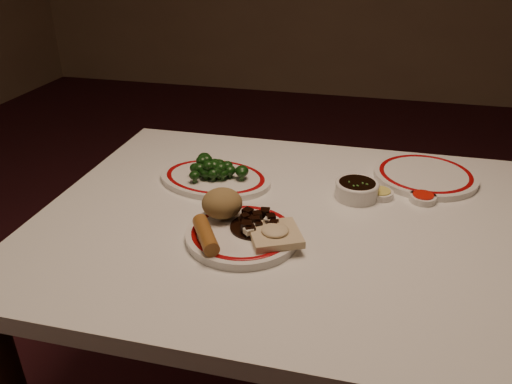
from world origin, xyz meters
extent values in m
cube|color=white|center=(0.00, 0.00, 0.73)|extent=(1.20, 0.90, 0.04)
cylinder|color=black|center=(-0.54, 0.39, 0.35)|extent=(0.06, 0.06, 0.71)
cylinder|color=black|center=(0.54, 0.39, 0.35)|extent=(0.06, 0.06, 0.71)
cylinder|color=white|center=(-0.11, -0.12, 0.76)|extent=(0.24, 0.24, 0.02)
torus|color=#91070A|center=(-0.11, -0.12, 0.77)|extent=(0.21, 0.21, 0.00)
ellipsoid|color=olive|center=(-0.17, -0.07, 0.80)|extent=(0.09, 0.09, 0.06)
cylinder|color=#985F25|center=(-0.17, -0.17, 0.78)|extent=(0.09, 0.12, 0.03)
cube|color=beige|center=(-0.04, -0.13, 0.78)|extent=(0.13, 0.13, 0.02)
ellipsoid|color=beige|center=(-0.04, -0.13, 0.79)|extent=(0.06, 0.06, 0.02)
cylinder|color=black|center=(-0.09, -0.10, 0.77)|extent=(0.10, 0.10, 0.00)
cube|color=black|center=(-0.05, -0.10, 0.78)|extent=(0.03, 0.03, 0.02)
cube|color=black|center=(-0.07, -0.06, 0.79)|extent=(0.02, 0.02, 0.02)
cube|color=black|center=(-0.05, -0.09, 0.79)|extent=(0.02, 0.02, 0.02)
cube|color=black|center=(-0.04, -0.10, 0.79)|extent=(0.02, 0.02, 0.02)
cube|color=black|center=(-0.09, -0.08, 0.79)|extent=(0.03, 0.03, 0.02)
cube|color=black|center=(-0.10, -0.12, 0.78)|extent=(0.02, 0.02, 0.02)
cube|color=black|center=(-0.11, -0.07, 0.78)|extent=(0.03, 0.03, 0.02)
cube|color=black|center=(-0.06, -0.07, 0.78)|extent=(0.02, 0.02, 0.01)
cube|color=black|center=(-0.09, -0.08, 0.78)|extent=(0.02, 0.02, 0.02)
cube|color=black|center=(-0.09, -0.13, 0.78)|extent=(0.03, 0.03, 0.02)
cube|color=black|center=(-0.09, -0.10, 0.79)|extent=(0.02, 0.02, 0.02)
cube|color=black|center=(-0.08, -0.11, 0.78)|extent=(0.02, 0.02, 0.02)
cube|color=black|center=(-0.08, -0.09, 0.78)|extent=(0.02, 0.02, 0.01)
cube|color=black|center=(-0.09, -0.09, 0.78)|extent=(0.02, 0.02, 0.01)
cube|color=black|center=(-0.09, -0.10, 0.79)|extent=(0.02, 0.02, 0.02)
cube|color=black|center=(-0.08, -0.10, 0.79)|extent=(0.02, 0.02, 0.02)
cube|color=black|center=(-0.11, -0.09, 0.79)|extent=(0.02, 0.02, 0.02)
cube|color=beige|center=(-0.11, -0.07, 0.78)|extent=(0.02, 0.02, 0.01)
cube|color=beige|center=(-0.09, -0.14, 0.78)|extent=(0.02, 0.02, 0.01)
cube|color=beige|center=(-0.06, -0.09, 0.79)|extent=(0.02, 0.02, 0.01)
cube|color=beige|center=(-0.09, -0.12, 0.78)|extent=(0.02, 0.02, 0.01)
torus|color=#91070A|center=(-0.25, 0.13, 0.77)|extent=(0.29, 0.29, 0.00)
cylinder|color=#23471C|center=(-0.23, 0.11, 0.77)|extent=(0.01, 0.01, 0.01)
ellipsoid|color=#0F330C|center=(-0.23, 0.11, 0.79)|extent=(0.04, 0.04, 0.03)
cylinder|color=#23471C|center=(-0.18, 0.13, 0.77)|extent=(0.01, 0.01, 0.01)
ellipsoid|color=#0F330C|center=(-0.18, 0.13, 0.79)|extent=(0.04, 0.04, 0.03)
cylinder|color=#23471C|center=(-0.24, 0.14, 0.77)|extent=(0.01, 0.01, 0.01)
ellipsoid|color=#0F330C|center=(-0.24, 0.14, 0.79)|extent=(0.03, 0.03, 0.02)
cylinder|color=#23471C|center=(-0.25, 0.13, 0.77)|extent=(0.01, 0.01, 0.01)
ellipsoid|color=#0F330C|center=(-0.25, 0.13, 0.79)|extent=(0.03, 0.03, 0.03)
cylinder|color=#23471C|center=(-0.17, 0.12, 0.77)|extent=(0.01, 0.01, 0.01)
ellipsoid|color=#0F330C|center=(-0.17, 0.12, 0.79)|extent=(0.03, 0.03, 0.02)
cylinder|color=#23471C|center=(-0.26, 0.11, 0.77)|extent=(0.01, 0.01, 0.01)
ellipsoid|color=#0F330C|center=(-0.26, 0.11, 0.78)|extent=(0.04, 0.04, 0.03)
cylinder|color=#23471C|center=(-0.24, 0.13, 0.77)|extent=(0.01, 0.01, 0.01)
ellipsoid|color=#0F330C|center=(-0.24, 0.13, 0.78)|extent=(0.03, 0.03, 0.03)
cylinder|color=#23471C|center=(-0.29, 0.16, 0.77)|extent=(0.01, 0.01, 0.01)
ellipsoid|color=#0F330C|center=(-0.29, 0.16, 0.79)|extent=(0.03, 0.03, 0.03)
cylinder|color=#23471C|center=(-0.22, 0.15, 0.77)|extent=(0.01, 0.01, 0.02)
ellipsoid|color=#0F330C|center=(-0.22, 0.15, 0.79)|extent=(0.03, 0.03, 0.02)
cylinder|color=#23471C|center=(-0.25, 0.13, 0.77)|extent=(0.01, 0.01, 0.01)
ellipsoid|color=#0F330C|center=(-0.25, 0.13, 0.78)|extent=(0.04, 0.04, 0.03)
cylinder|color=#23471C|center=(-0.24, 0.10, 0.77)|extent=(0.01, 0.01, 0.01)
ellipsoid|color=#0F330C|center=(-0.24, 0.10, 0.79)|extent=(0.03, 0.03, 0.03)
cylinder|color=#23471C|center=(-0.29, 0.18, 0.77)|extent=(0.01, 0.01, 0.02)
ellipsoid|color=#0F330C|center=(-0.29, 0.18, 0.79)|extent=(0.04, 0.04, 0.03)
cylinder|color=#23471C|center=(-0.30, 0.12, 0.77)|extent=(0.01, 0.01, 0.01)
ellipsoid|color=#0F330C|center=(-0.30, 0.12, 0.79)|extent=(0.03, 0.03, 0.02)
cylinder|color=#23471C|center=(-0.29, 0.08, 0.77)|extent=(0.01, 0.01, 0.01)
ellipsoid|color=#0F330C|center=(-0.29, 0.08, 0.79)|extent=(0.03, 0.03, 0.02)
cylinder|color=#23471C|center=(-0.24, 0.13, 0.77)|extent=(0.01, 0.01, 0.01)
ellipsoid|color=#0F330C|center=(-0.24, 0.13, 0.79)|extent=(0.03, 0.03, 0.03)
cylinder|color=#23471C|center=(-0.22, 0.11, 0.77)|extent=(0.01, 0.01, 0.01)
ellipsoid|color=#0F330C|center=(-0.22, 0.11, 0.78)|extent=(0.03, 0.03, 0.02)
cylinder|color=#23471C|center=(-0.29, 0.12, 0.77)|extent=(0.01, 0.01, 0.01)
ellipsoid|color=#0F330C|center=(-0.29, 0.12, 0.79)|extent=(0.03, 0.03, 0.03)
cylinder|color=#23471C|center=(-0.21, 0.13, 0.77)|extent=(0.01, 0.01, 0.01)
ellipsoid|color=#0F330C|center=(-0.21, 0.13, 0.79)|extent=(0.03, 0.03, 0.03)
cylinder|color=#23471C|center=(-0.22, 0.12, 0.77)|extent=(0.01, 0.01, 0.01)
ellipsoid|color=#0F330C|center=(-0.22, 0.12, 0.78)|extent=(0.03, 0.03, 0.02)
ellipsoid|color=#0F330C|center=(-0.28, 0.14, 0.80)|extent=(0.03, 0.03, 0.03)
ellipsoid|color=#0F330C|center=(-0.25, 0.12, 0.80)|extent=(0.03, 0.03, 0.03)
ellipsoid|color=#0F330C|center=(-0.24, 0.14, 0.79)|extent=(0.03, 0.03, 0.02)
ellipsoid|color=#0F330C|center=(-0.23, 0.12, 0.80)|extent=(0.03, 0.03, 0.03)
ellipsoid|color=#0F330C|center=(-0.25, 0.14, 0.80)|extent=(0.03, 0.03, 0.02)
ellipsoid|color=#0F330C|center=(-0.28, 0.13, 0.80)|extent=(0.03, 0.03, 0.03)
ellipsoid|color=#0F330C|center=(-0.26, 0.11, 0.80)|extent=(0.03, 0.03, 0.02)
ellipsoid|color=#0F330C|center=(-0.25, 0.13, 0.80)|extent=(0.03, 0.03, 0.02)
cylinder|color=white|center=(0.11, 0.13, 0.77)|extent=(0.10, 0.10, 0.04)
cylinder|color=black|center=(0.11, 0.13, 0.79)|extent=(0.09, 0.09, 0.00)
cylinder|color=white|center=(0.27, 0.14, 0.76)|extent=(0.06, 0.06, 0.02)
cylinder|color=red|center=(0.27, 0.14, 0.77)|extent=(0.05, 0.05, 0.00)
cylinder|color=white|center=(0.17, 0.14, 0.76)|extent=(0.06, 0.06, 0.02)
cylinder|color=#DCD05A|center=(0.17, 0.14, 0.77)|extent=(0.05, 0.05, 0.00)
cylinder|color=white|center=(0.29, 0.28, 0.76)|extent=(0.29, 0.29, 0.02)
torus|color=#91070A|center=(0.29, 0.28, 0.77)|extent=(0.25, 0.25, 0.00)
camera|label=1|loc=(0.13, -0.98, 1.33)|focal=35.00mm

